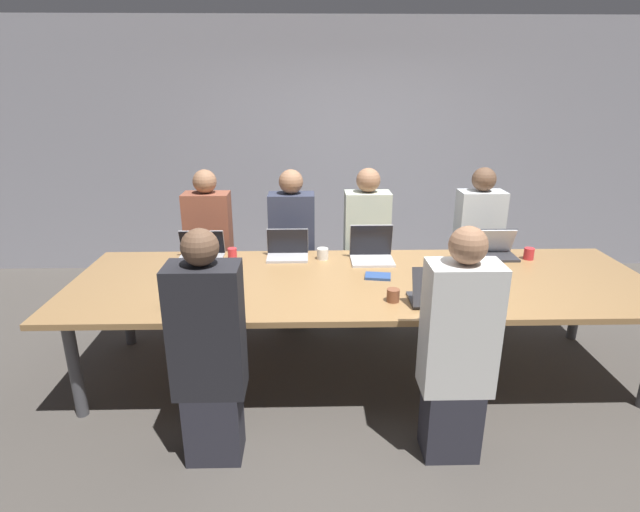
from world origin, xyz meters
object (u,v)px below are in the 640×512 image
(person_near_left, at_px, (209,354))
(cup_near_midright, at_px, (393,295))
(person_near_midright, at_px, (457,351))
(cup_near_left, at_px, (172,300))
(laptop_far_right, at_px, (495,249))
(person_far_left, at_px, (210,251))
(cup_far_midleft, at_px, (323,254))
(laptop_far_left, at_px, (202,250))
(laptop_far_midleft, at_px, (288,249))
(stapler, at_px, (426,280))
(laptop_near_midright, at_px, (436,293))
(laptop_far_center, at_px, (372,250))
(laptop_near_left, at_px, (212,299))
(cup_far_left, at_px, (232,254))
(person_far_center, at_px, (366,249))
(person_far_midleft, at_px, (292,251))
(person_far_right, at_px, (477,247))
(cup_far_right, at_px, (529,254))

(person_near_left, relative_size, cup_near_midright, 16.48)
(person_near_midright, relative_size, cup_near_midright, 16.54)
(cup_near_left, height_order, cup_near_midright, cup_near_left)
(person_near_left, relative_size, laptop_far_right, 4.41)
(person_far_left, xyz_separation_m, cup_far_midleft, (1.00, -0.47, 0.12))
(laptop_far_left, relative_size, laptop_far_midleft, 1.07)
(cup_near_left, xyz_separation_m, stapler, (1.71, 0.35, -0.02))
(laptop_near_midright, distance_m, laptop_far_left, 1.93)
(person_far_left, relative_size, laptop_far_center, 4.14)
(laptop_near_left, relative_size, cup_far_left, 3.15)
(person_far_center, bearing_deg, laptop_near_midright, -77.85)
(laptop_far_midleft, relative_size, person_far_midleft, 0.24)
(laptop_near_midright, bearing_deg, laptop_near_left, 1.46)
(laptop_far_center, distance_m, laptop_far_midleft, 0.68)
(laptop_near_midright, distance_m, person_far_center, 1.40)
(laptop_near_left, xyz_separation_m, cup_near_left, (-0.26, 0.04, -0.02))
(laptop_far_right, distance_m, cup_far_midleft, 1.42)
(laptop_near_left, distance_m, cup_near_midright, 1.17)
(person_near_left, xyz_separation_m, laptop_far_center, (1.07, 1.32, 0.16))
(cup_near_left, relative_size, person_far_right, 0.07)
(cup_far_right, xyz_separation_m, person_far_midleft, (-1.93, 0.47, -0.12))
(cup_far_right, bearing_deg, person_far_midleft, 166.40)
(laptop_near_midright, xyz_separation_m, stapler, (0.02, 0.36, -0.05))
(cup_far_right, bearing_deg, stapler, -152.95)
(laptop_far_center, distance_m, person_far_center, 0.52)
(person_near_midright, xyz_separation_m, cup_far_midleft, (-0.72, 1.36, 0.12))
(cup_far_right, relative_size, person_far_left, 0.07)
(cup_far_right, xyz_separation_m, laptop_far_left, (-2.66, 0.10, 0.02))
(person_near_left, xyz_separation_m, person_far_midleft, (0.42, 1.77, 0.01))
(cup_far_midleft, bearing_deg, laptop_far_midleft, 169.53)
(cup_near_midright, bearing_deg, person_near_left, -155.38)
(person_near_midright, relative_size, cup_far_midleft, 15.42)
(cup_far_right, bearing_deg, laptop_near_midright, -138.92)
(laptop_near_left, xyz_separation_m, laptop_far_midleft, (0.44, 0.98, -0.00))
(cup_far_left, distance_m, stapler, 1.54)
(person_near_left, relative_size, person_near_midright, 1.00)
(laptop_near_left, height_order, cup_near_midright, laptop_near_left)
(cup_near_left, relative_size, person_near_midright, 0.07)
(person_near_left, height_order, cup_near_left, person_near_left)
(laptop_near_left, height_order, cup_far_right, laptop_near_left)
(laptop_near_midright, bearing_deg, cup_near_left, -0.26)
(laptop_far_left, bearing_deg, person_far_left, 92.60)
(person_far_center, distance_m, person_far_midleft, 0.67)
(cup_near_midright, xyz_separation_m, person_far_left, (-1.44, 1.31, -0.12))
(laptop_far_center, bearing_deg, person_far_right, 26.51)
(cup_far_right, relative_size, laptop_far_left, 0.26)
(laptop_far_right, height_order, laptop_far_center, laptop_far_center)
(person_far_right, bearing_deg, cup_far_midleft, -161.07)
(cup_far_left, bearing_deg, person_near_left, -87.87)
(cup_far_right, relative_size, cup_near_midright, 1.10)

